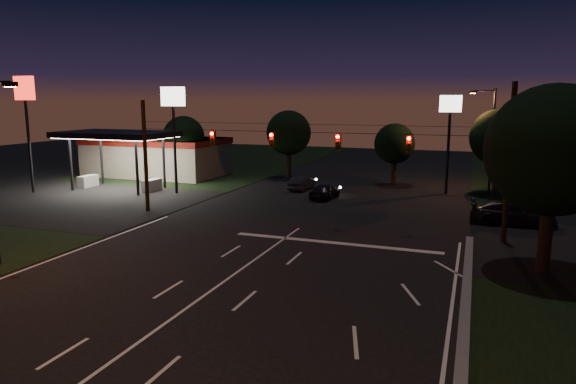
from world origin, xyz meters
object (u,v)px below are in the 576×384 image
at_px(car_oncoming_b, 302,183).
at_px(car_cross, 513,214).
at_px(utility_pole_right, 503,242).
at_px(tree_right_near, 553,152).
at_px(car_oncoming_a, 325,191).

distance_m(car_oncoming_b, car_cross, 18.84).
bearing_deg(car_cross, utility_pole_right, 170.48).
distance_m(utility_pole_right, car_cross, 4.69).
height_order(utility_pole_right, car_cross, utility_pole_right).
height_order(tree_right_near, car_oncoming_b, tree_right_near).
bearing_deg(tree_right_near, car_oncoming_a, 136.64).
xyz_separation_m(utility_pole_right, car_oncoming_a, (-13.22, 9.09, 0.64)).
relative_size(tree_right_near, car_oncoming_a, 2.32).
bearing_deg(car_oncoming_a, utility_pole_right, 151.84).
height_order(utility_pole_right, car_oncoming_b, utility_pole_right).
bearing_deg(car_oncoming_b, car_oncoming_a, 136.42).
relative_size(tree_right_near, car_cross, 1.66).
distance_m(tree_right_near, car_cross, 10.64).
bearing_deg(car_cross, car_oncoming_a, 71.55).
bearing_deg(car_oncoming_b, car_cross, 159.03).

